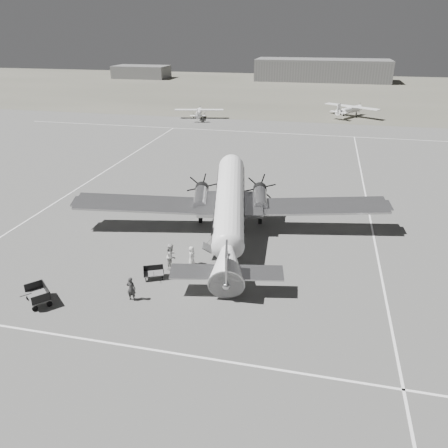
{
  "coord_description": "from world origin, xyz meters",
  "views": [
    {
      "loc": [
        7.14,
        -31.2,
        15.75
      ],
      "look_at": [
        0.46,
        -1.9,
        2.2
      ],
      "focal_mm": 35.0,
      "sensor_mm": 36.0,
      "label": 1
    }
  ],
  "objects_px": {
    "shed_secondary": "(141,72)",
    "ground_crew": "(131,289)",
    "hangar_main": "(322,70)",
    "dc3_airliner": "(230,210)",
    "baggage_cart_far": "(38,296)",
    "baggage_cart_near": "(154,273)",
    "ramp_agent": "(172,256)",
    "passenger": "(192,256)",
    "light_plane_left": "(199,114)",
    "light_plane_right": "(350,111)"
  },
  "relations": [
    {
      "from": "hangar_main",
      "to": "passenger",
      "type": "xyz_separation_m",
      "value": [
        -6.3,
        -124.69,
        -2.57
      ]
    },
    {
      "from": "ground_crew",
      "to": "ramp_agent",
      "type": "distance_m",
      "value": 4.56
    },
    {
      "from": "shed_secondary",
      "to": "dc3_airliner",
      "type": "relative_size",
      "value": 0.68
    },
    {
      "from": "dc3_airliner",
      "to": "light_plane_left",
      "type": "bearing_deg",
      "value": 97.71
    },
    {
      "from": "light_plane_left",
      "to": "baggage_cart_far",
      "type": "xyz_separation_m",
      "value": [
        6.77,
        -60.6,
        -0.42
      ]
    },
    {
      "from": "light_plane_left",
      "to": "baggage_cart_near",
      "type": "distance_m",
      "value": 57.62
    },
    {
      "from": "hangar_main",
      "to": "shed_secondary",
      "type": "xyz_separation_m",
      "value": [
        -60.0,
        -5.0,
        -1.3
      ]
    },
    {
      "from": "hangar_main",
      "to": "light_plane_right",
      "type": "bearing_deg",
      "value": -83.82
    },
    {
      "from": "baggage_cart_near",
      "to": "light_plane_left",
      "type": "bearing_deg",
      "value": 78.64
    },
    {
      "from": "hangar_main",
      "to": "ground_crew",
      "type": "relative_size",
      "value": 25.76
    },
    {
      "from": "light_plane_left",
      "to": "passenger",
      "type": "bearing_deg",
      "value": -86.54
    },
    {
      "from": "baggage_cart_near",
      "to": "ramp_agent",
      "type": "height_order",
      "value": "ramp_agent"
    },
    {
      "from": "ramp_agent",
      "to": "baggage_cart_near",
      "type": "bearing_deg",
      "value": 160.72
    },
    {
      "from": "baggage_cart_near",
      "to": "dc3_airliner",
      "type": "bearing_deg",
      "value": 38.21
    },
    {
      "from": "shed_secondary",
      "to": "baggage_cart_near",
      "type": "bearing_deg",
      "value": -67.05
    },
    {
      "from": "light_plane_left",
      "to": "shed_secondary",
      "type": "bearing_deg",
      "value": 108.81
    },
    {
      "from": "dc3_airliner",
      "to": "passenger",
      "type": "xyz_separation_m",
      "value": [
        -1.76,
        -4.78,
        -1.8
      ]
    },
    {
      "from": "hangar_main",
      "to": "light_plane_left",
      "type": "height_order",
      "value": "hangar_main"
    },
    {
      "from": "light_plane_left",
      "to": "dc3_airliner",
      "type": "bearing_deg",
      "value": -83.26
    },
    {
      "from": "shed_secondary",
      "to": "ramp_agent",
      "type": "distance_m",
      "value": 131.34
    },
    {
      "from": "shed_secondary",
      "to": "baggage_cart_far",
      "type": "distance_m",
      "value": 134.5
    },
    {
      "from": "baggage_cart_near",
      "to": "baggage_cart_far",
      "type": "height_order",
      "value": "baggage_cart_far"
    },
    {
      "from": "shed_secondary",
      "to": "light_plane_left",
      "type": "xyz_separation_m",
      "value": [
        39.0,
        -65.87,
        -1.04
      ]
    },
    {
      "from": "ground_crew",
      "to": "light_plane_right",
      "type": "bearing_deg",
      "value": -102.35
    },
    {
      "from": "ground_crew",
      "to": "ramp_agent",
      "type": "xyz_separation_m",
      "value": [
        1.14,
        4.41,
        0.13
      ]
    },
    {
      "from": "hangar_main",
      "to": "baggage_cart_far",
      "type": "relative_size",
      "value": 21.81
    },
    {
      "from": "baggage_cart_near",
      "to": "passenger",
      "type": "bearing_deg",
      "value": 25.94
    },
    {
      "from": "ramp_agent",
      "to": "hangar_main",
      "type": "bearing_deg",
      "value": 1.38
    },
    {
      "from": "dc3_airliner",
      "to": "ground_crew",
      "type": "distance_m",
      "value": 10.9
    },
    {
      "from": "light_plane_right",
      "to": "passenger",
      "type": "relative_size",
      "value": 7.64
    },
    {
      "from": "light_plane_right",
      "to": "baggage_cart_near",
      "type": "relative_size",
      "value": 7.74
    },
    {
      "from": "dc3_airliner",
      "to": "baggage_cart_near",
      "type": "xyz_separation_m",
      "value": [
        -3.77,
        -7.17,
        -2.12
      ]
    },
    {
      "from": "baggage_cart_far",
      "to": "baggage_cart_near",
      "type": "bearing_deg",
      "value": 78.38
    },
    {
      "from": "shed_secondary",
      "to": "passenger",
      "type": "distance_m",
      "value": 131.18
    },
    {
      "from": "dc3_airliner",
      "to": "light_plane_left",
      "type": "height_order",
      "value": "dc3_airliner"
    },
    {
      "from": "ramp_agent",
      "to": "shed_secondary",
      "type": "bearing_deg",
      "value": 28.36
    },
    {
      "from": "baggage_cart_near",
      "to": "baggage_cart_far",
      "type": "relative_size",
      "value": 0.75
    },
    {
      "from": "shed_secondary",
      "to": "dc3_airliner",
      "type": "xyz_separation_m",
      "value": [
        55.46,
        -114.9,
        0.53
      ]
    },
    {
      "from": "dc3_airliner",
      "to": "passenger",
      "type": "bearing_deg",
      "value": -121.08
    },
    {
      "from": "shed_secondary",
      "to": "ground_crew",
      "type": "distance_m",
      "value": 134.96
    },
    {
      "from": "light_plane_right",
      "to": "baggage_cart_far",
      "type": "xyz_separation_m",
      "value": [
        -21.02,
        -68.69,
        -0.62
      ]
    },
    {
      "from": "dc3_airliner",
      "to": "baggage_cart_near",
      "type": "relative_size",
      "value": 18.36
    },
    {
      "from": "dc3_airliner",
      "to": "baggage_cart_far",
      "type": "height_order",
      "value": "dc3_airliner"
    },
    {
      "from": "passenger",
      "to": "dc3_airliner",
      "type": "bearing_deg",
      "value": -19.45
    },
    {
      "from": "shed_secondary",
      "to": "ground_crew",
      "type": "height_order",
      "value": "shed_secondary"
    },
    {
      "from": "shed_secondary",
      "to": "ramp_agent",
      "type": "bearing_deg",
      "value": -66.47
    },
    {
      "from": "passenger",
      "to": "hangar_main",
      "type": "bearing_deg",
      "value": -2.11
    },
    {
      "from": "dc3_airliner",
      "to": "ground_crew",
      "type": "xyz_separation_m",
      "value": [
        -4.17,
        -9.93,
        -1.72
      ]
    },
    {
      "from": "light_plane_left",
      "to": "baggage_cart_far",
      "type": "distance_m",
      "value": 60.98
    },
    {
      "from": "passenger",
      "to": "baggage_cart_far",
      "type": "bearing_deg",
      "value": 131.35
    }
  ]
}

